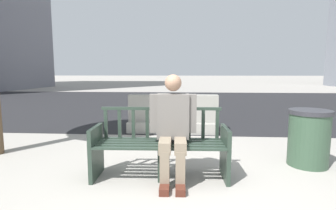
# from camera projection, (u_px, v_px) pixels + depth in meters

# --- Properties ---
(ground_plane) EXTENTS (200.00, 200.00, 0.00)m
(ground_plane) POSITION_uv_depth(u_px,v_px,m) (183.00, 195.00, 2.88)
(ground_plane) COLOR gray
(street_asphalt) EXTENTS (120.00, 12.00, 0.01)m
(street_asphalt) POSITION_uv_depth(u_px,v_px,m) (185.00, 103.00, 11.50)
(street_asphalt) COLOR black
(street_asphalt) RESTS_ON ground
(street_bench) EXTENTS (1.71, 0.58, 0.88)m
(street_bench) POSITION_uv_depth(u_px,v_px,m) (160.00, 147.00, 3.33)
(street_bench) COLOR #28382D
(street_bench) RESTS_ON ground
(seated_person) EXTENTS (0.58, 0.73, 1.31)m
(seated_person) POSITION_uv_depth(u_px,v_px,m) (173.00, 125.00, 3.24)
(seated_person) COLOR #66605B
(seated_person) RESTS_ON ground
(jersey_barrier_centre) EXTENTS (2.02, 0.73, 0.84)m
(jersey_barrier_centre) POSITION_uv_depth(u_px,v_px,m) (173.00, 117.00, 5.94)
(jersey_barrier_centre) COLOR gray
(jersey_barrier_centre) RESTS_ON ground
(trash_bin) EXTENTS (0.58, 0.58, 0.81)m
(trash_bin) POSITION_uv_depth(u_px,v_px,m) (309.00, 138.00, 3.76)
(trash_bin) COLOR #334C38
(trash_bin) RESTS_ON ground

